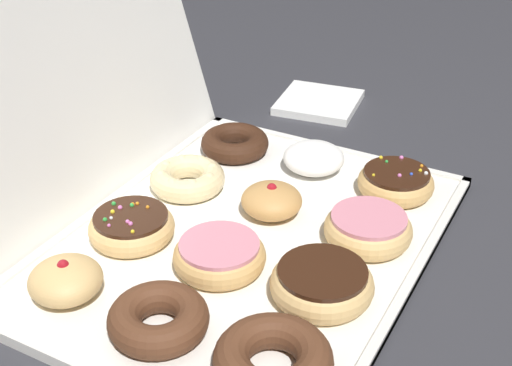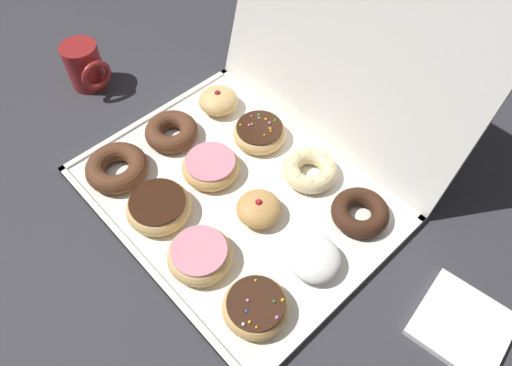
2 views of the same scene
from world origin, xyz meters
TOP-DOWN VIEW (x-y plane):
  - ground_plane at (0.00, 0.00)m, footprint 3.00×3.00m
  - donut_box at (0.00, 0.00)m, footprint 0.57×0.44m
  - box_lid_open at (0.00, 0.28)m, footprint 0.57×0.13m
  - chocolate_cake_ring_donut_0 at (-0.19, -0.14)m, footprint 0.12×0.12m
  - chocolate_frosted_donut_1 at (-0.06, -0.13)m, footprint 0.12×0.12m
  - pink_frosted_donut_2 at (0.07, -0.14)m, footprint 0.11×0.11m
  - sprinkle_donut_3 at (0.20, -0.13)m, footprint 0.11×0.11m
  - chocolate_cake_ring_donut_4 at (-0.20, -0.00)m, footprint 0.11×0.11m
  - pink_frosted_donut_5 at (-0.07, 0.00)m, footprint 0.11×0.11m
  - jelly_filled_donut_6 at (0.07, 0.00)m, footprint 0.08×0.08m
  - powdered_filled_donut_7 at (0.21, -0.00)m, footprint 0.09×0.09m
  - jelly_filled_donut_8 at (-0.20, 0.13)m, footprint 0.09×0.09m
  - sprinkle_donut_9 at (-0.07, 0.13)m, footprint 0.11×0.11m
  - cruller_donut_10 at (0.07, 0.14)m, footprint 0.11×0.11m
  - chocolate_cake_ring_donut_11 at (0.20, 0.13)m, footprint 0.11×0.11m
  - coffee_mug at (-0.47, -0.03)m, footprint 0.10×0.08m
  - napkin_stack at (0.44, 0.10)m, footprint 0.16×0.16m

SIDE VIEW (x-z plane):
  - ground_plane at x=0.00m, z-range 0.00..0.00m
  - donut_box at x=0.00m, z-range 0.00..0.01m
  - napkin_stack at x=0.44m, z-range 0.00..0.01m
  - chocolate_cake_ring_donut_11 at x=0.20m, z-range 0.01..0.04m
  - chocolate_cake_ring_donut_4 at x=-0.20m, z-range 0.01..0.05m
  - cruller_donut_10 at x=0.07m, z-range 0.01..0.05m
  - sprinkle_donut_3 at x=0.20m, z-range 0.01..0.05m
  - chocolate_cake_ring_donut_0 at x=-0.19m, z-range 0.01..0.05m
  - sprinkle_donut_9 at x=-0.07m, z-range 0.01..0.05m
  - pink_frosted_donut_5 at x=-0.07m, z-range 0.01..0.05m
  - powdered_filled_donut_7 at x=0.21m, z-range 0.01..0.05m
  - chocolate_frosted_donut_1 at x=-0.06m, z-range 0.01..0.05m
  - pink_frosted_donut_2 at x=0.07m, z-range 0.01..0.05m
  - jelly_filled_donut_6 at x=0.07m, z-range 0.01..0.06m
  - jelly_filled_donut_8 at x=-0.20m, z-range 0.01..0.06m
  - coffee_mug at x=-0.47m, z-range 0.00..0.11m
  - box_lid_open at x=0.00m, z-range 0.00..0.42m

